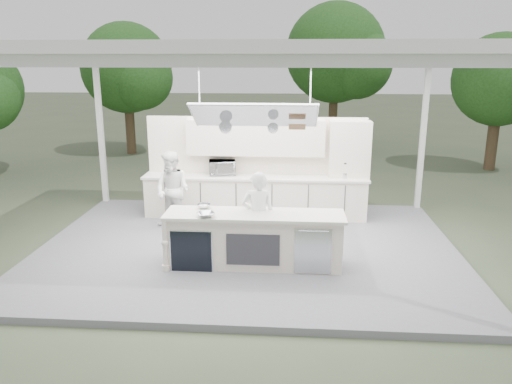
# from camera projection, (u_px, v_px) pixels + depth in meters

# --- Properties ---
(ground) EXTENTS (90.00, 90.00, 0.00)m
(ground) POSITION_uv_depth(u_px,v_px,m) (248.00, 252.00, 9.73)
(ground) COLOR #424A33
(ground) RESTS_ON ground
(stage_deck) EXTENTS (8.00, 6.00, 0.12)m
(stage_deck) POSITION_uv_depth(u_px,v_px,m) (248.00, 249.00, 9.71)
(stage_deck) COLOR slate
(stage_deck) RESTS_ON ground
(tent) EXTENTS (8.20, 6.20, 3.86)m
(tent) POSITION_uv_depth(u_px,v_px,m) (247.00, 55.00, 8.75)
(tent) COLOR white
(tent) RESTS_ON ground
(demo_island) EXTENTS (3.10, 0.79, 0.95)m
(demo_island) POSITION_uv_depth(u_px,v_px,m) (253.00, 239.00, 8.68)
(demo_island) COLOR white
(demo_island) RESTS_ON stage_deck
(back_counter) EXTENTS (5.08, 0.72, 0.95)m
(back_counter) POSITION_uv_depth(u_px,v_px,m) (255.00, 196.00, 11.40)
(back_counter) COLOR white
(back_counter) RESTS_ON stage_deck
(back_wall_unit) EXTENTS (5.05, 0.48, 2.25)m
(back_wall_unit) POSITION_uv_depth(u_px,v_px,m) (275.00, 153.00, 11.32)
(back_wall_unit) COLOR white
(back_wall_unit) RESTS_ON stage_deck
(tree_cluster) EXTENTS (19.55, 9.40, 5.85)m
(tree_cluster) POSITION_uv_depth(u_px,v_px,m) (267.00, 68.00, 18.30)
(tree_cluster) COLOR #473A23
(tree_cluster) RESTS_ON ground
(head_chef) EXTENTS (0.63, 0.45, 1.64)m
(head_chef) POSITION_uv_depth(u_px,v_px,m) (258.00, 217.00, 8.79)
(head_chef) COLOR white
(head_chef) RESTS_ON stage_deck
(sous_chef) EXTENTS (0.98, 0.89, 1.66)m
(sous_chef) POSITION_uv_depth(u_px,v_px,m) (173.00, 190.00, 10.52)
(sous_chef) COLOR white
(sous_chef) RESTS_ON stage_deck
(toaster_oven) EXTENTS (0.66, 0.50, 0.33)m
(toaster_oven) POSITION_uv_depth(u_px,v_px,m) (222.00, 168.00, 11.37)
(toaster_oven) COLOR silver
(toaster_oven) RESTS_ON back_counter
(bowl_large) EXTENTS (0.39, 0.39, 0.07)m
(bowl_large) POSITION_uv_depth(u_px,v_px,m) (206.00, 215.00, 8.37)
(bowl_large) COLOR silver
(bowl_large) RESTS_ON demo_island
(bowl_small) EXTENTS (0.26, 0.26, 0.07)m
(bowl_small) POSITION_uv_depth(u_px,v_px,m) (204.00, 206.00, 8.86)
(bowl_small) COLOR silver
(bowl_small) RESTS_ON demo_island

